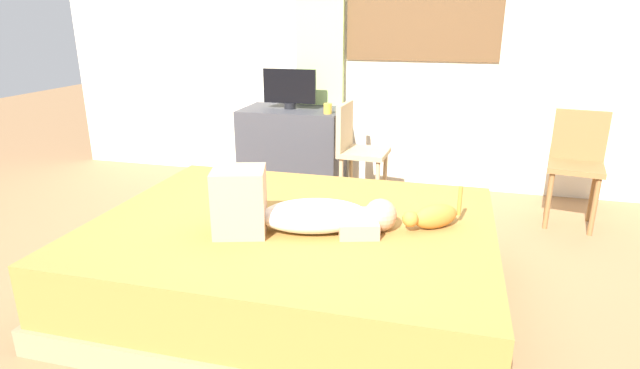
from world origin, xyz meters
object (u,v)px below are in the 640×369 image
object	(u,v)px
person_lying	(296,211)
tv_monitor	(290,88)
cup	(328,109)
cat	(432,216)
desk	(293,149)
chair_spare	(577,159)
chair_by_desk	(356,146)
bed	(294,259)

from	to	relation	value
person_lying	tv_monitor	world-z (taller)	tv_monitor
tv_monitor	cup	size ratio (longest dim) A/B	5.45
cat	desk	bearing A→B (deg)	126.77
chair_spare	chair_by_desk	bearing A→B (deg)	-178.44
cat	chair_spare	distance (m)	1.82
person_lying	cat	xyz separation A→B (m)	(0.68, 0.22, -0.05)
tv_monitor	cup	xyz separation A→B (m)	(0.39, -0.16, -0.14)
desk	chair_spare	world-z (taller)	chair_spare
cat	desk	distance (m)	2.24
desk	tv_monitor	xyz separation A→B (m)	(-0.02, 0.00, 0.55)
person_lying	chair_spare	size ratio (longest dim) A/B	1.09
bed	chair_by_desk	world-z (taller)	chair_by_desk
bed	cat	world-z (taller)	cat
cup	chair_by_desk	size ratio (longest dim) A/B	0.10
chair_spare	person_lying	bearing A→B (deg)	-133.69
person_lying	bed	bearing A→B (deg)	113.11
tv_monitor	chair_by_desk	size ratio (longest dim) A/B	0.56
person_lying	chair_by_desk	bearing A→B (deg)	90.40
person_lying	desk	world-z (taller)	person_lying
tv_monitor	chair_by_desk	xyz separation A→B (m)	(0.67, -0.31, -0.41)
cup	tv_monitor	bearing A→B (deg)	158.03
cat	chair_by_desk	bearing A→B (deg)	115.02
bed	desk	bearing A→B (deg)	107.72
cat	chair_by_desk	world-z (taller)	chair_by_desk
desk	chair_by_desk	bearing A→B (deg)	-25.50
person_lying	desk	bearing A→B (deg)	108.11
desk	cup	world-z (taller)	cup
cat	desk	world-z (taller)	desk
desk	chair_spare	distance (m)	2.35
cat	chair_spare	size ratio (longest dim) A/B	0.35
tv_monitor	desk	bearing A→B (deg)	-0.00
person_lying	chair_spare	distance (m)	2.42
cat	tv_monitor	bearing A→B (deg)	127.23
bed	cup	xyz separation A→B (m)	(-0.23, 1.71, 0.55)
desk	cat	bearing A→B (deg)	-53.23
cup	bed	bearing A→B (deg)	-82.33
chair_spare	desk	bearing A→B (deg)	173.58
tv_monitor	bed	bearing A→B (deg)	-71.66
chair_spare	tv_monitor	bearing A→B (deg)	173.64
desk	chair_spare	xyz separation A→B (m)	(2.33, -0.26, 0.14)
cat	cup	world-z (taller)	cup
person_lying	tv_monitor	bearing A→B (deg)	108.69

